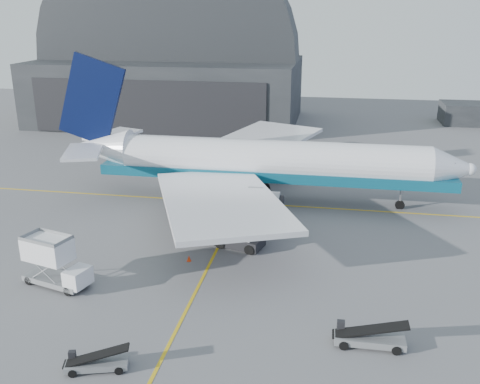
% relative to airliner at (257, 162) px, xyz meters
% --- Properties ---
extents(ground, '(200.00, 200.00, 0.00)m').
position_rel_airliner_xyz_m(ground, '(-1.68, -21.27, -4.72)').
color(ground, '#565659').
rests_on(ground, ground).
extents(taxi_lines, '(80.00, 42.12, 0.02)m').
position_rel_airliner_xyz_m(taxi_lines, '(-1.68, -8.60, -4.71)').
color(taxi_lines, gold).
rests_on(taxi_lines, ground).
extents(hangar, '(50.00, 28.30, 28.00)m').
position_rel_airliner_xyz_m(hangar, '(-23.68, 43.68, 4.83)').
color(hangar, black).
rests_on(hangar, ground).
extents(distant_bldg_a, '(14.00, 8.00, 4.00)m').
position_rel_airliner_xyz_m(distant_bldg_a, '(36.32, 50.73, -4.72)').
color(distant_bldg_a, black).
rests_on(distant_bldg_a, ground).
extents(airliner, '(48.03, 46.58, 16.86)m').
position_rel_airliner_xyz_m(airliner, '(0.00, 0.00, 0.00)').
color(airliner, white).
rests_on(airliner, ground).
extents(catering_truck, '(6.15, 3.60, 3.98)m').
position_rel_airliner_xyz_m(catering_truck, '(-13.23, -22.95, -2.70)').
color(catering_truck, slate).
rests_on(catering_truck, ground).
extents(pushback_tug, '(4.85, 3.56, 2.02)m').
position_rel_airliner_xyz_m(pushback_tug, '(0.46, -13.13, -3.96)').
color(pushback_tug, black).
rests_on(pushback_tug, ground).
extents(belt_loader_a, '(4.19, 2.29, 1.57)m').
position_rel_airliner_xyz_m(belt_loader_a, '(-5.38, -32.60, -4.23)').
color(belt_loader_a, slate).
rests_on(belt_loader_a, ground).
extents(belt_loader_b, '(4.98, 1.80, 1.90)m').
position_rel_airliner_xyz_m(belt_loader_b, '(11.54, -27.06, -4.13)').
color(belt_loader_b, slate).
rests_on(belt_loader_b, ground).
extents(traffic_cone, '(0.37, 0.37, 0.54)m').
position_rel_airliner_xyz_m(traffic_cone, '(-3.64, -16.91, -4.46)').
color(traffic_cone, red).
rests_on(traffic_cone, ground).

